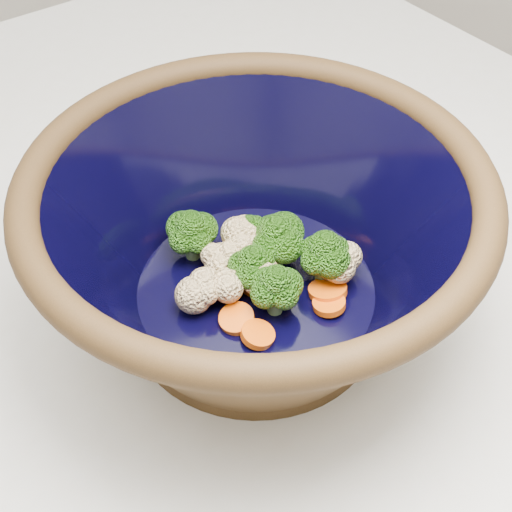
# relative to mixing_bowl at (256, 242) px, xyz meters

# --- Properties ---
(mixing_bowl) EXTENTS (0.44, 0.44, 0.16)m
(mixing_bowl) POSITION_rel_mixing_bowl_xyz_m (0.00, 0.00, 0.00)
(mixing_bowl) COLOR black
(mixing_bowl) RESTS_ON counter
(vegetable_pile) EXTENTS (0.15, 0.15, 0.06)m
(vegetable_pile) POSITION_rel_mixing_bowl_xyz_m (0.01, 0.01, -0.03)
(vegetable_pile) COLOR #608442
(vegetable_pile) RESTS_ON mixing_bowl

